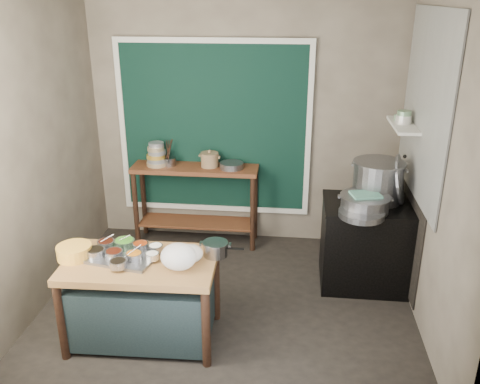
# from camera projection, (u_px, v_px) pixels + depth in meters

# --- Properties ---
(floor) EXTENTS (3.50, 3.00, 0.02)m
(floor) POSITION_uv_depth(u_px,v_px,m) (228.00, 304.00, 4.93)
(floor) COLOR black
(floor) RESTS_ON ground
(back_wall) EXTENTS (3.50, 0.02, 2.80)m
(back_wall) POSITION_uv_depth(u_px,v_px,m) (245.00, 125.00, 5.81)
(back_wall) COLOR #786B5C
(back_wall) RESTS_ON floor
(left_wall) EXTENTS (0.02, 3.00, 2.80)m
(left_wall) POSITION_uv_depth(u_px,v_px,m) (34.00, 159.00, 4.59)
(left_wall) COLOR #786B5C
(left_wall) RESTS_ON floor
(right_wall) EXTENTS (0.02, 3.00, 2.80)m
(right_wall) POSITION_uv_depth(u_px,v_px,m) (436.00, 174.00, 4.23)
(right_wall) COLOR #786B5C
(right_wall) RESTS_ON floor
(curtain_panel) EXTENTS (2.10, 0.02, 1.90)m
(curtain_panel) POSITION_uv_depth(u_px,v_px,m) (214.00, 129.00, 5.82)
(curtain_panel) COLOR black
(curtain_panel) RESTS_ON back_wall
(curtain_frame) EXTENTS (2.22, 0.03, 2.02)m
(curtain_frame) POSITION_uv_depth(u_px,v_px,m) (214.00, 129.00, 5.81)
(curtain_frame) COLOR beige
(curtain_frame) RESTS_ON back_wall
(tile_panel) EXTENTS (0.02, 1.70, 1.70)m
(tile_panel) POSITION_uv_depth(u_px,v_px,m) (425.00, 106.00, 4.57)
(tile_panel) COLOR #B2B2AA
(tile_panel) RESTS_ON right_wall
(soot_patch) EXTENTS (0.01, 1.30, 1.30)m
(soot_patch) POSITION_uv_depth(u_px,v_px,m) (408.00, 218.00, 5.09)
(soot_patch) COLOR black
(soot_patch) RESTS_ON right_wall
(wall_shelf) EXTENTS (0.22, 0.70, 0.03)m
(wall_shelf) POSITION_uv_depth(u_px,v_px,m) (404.00, 125.00, 4.95)
(wall_shelf) COLOR beige
(wall_shelf) RESTS_ON right_wall
(prep_table) EXTENTS (1.27, 0.76, 0.75)m
(prep_table) POSITION_uv_depth(u_px,v_px,m) (143.00, 300.00, 4.31)
(prep_table) COLOR brown
(prep_table) RESTS_ON floor
(back_counter) EXTENTS (1.45, 0.40, 0.95)m
(back_counter) POSITION_uv_depth(u_px,v_px,m) (196.00, 205.00, 5.99)
(back_counter) COLOR brown
(back_counter) RESTS_ON floor
(stove_block) EXTENTS (0.90, 0.68, 0.85)m
(stove_block) POSITION_uv_depth(u_px,v_px,m) (367.00, 245.00, 5.14)
(stove_block) COLOR black
(stove_block) RESTS_ON floor
(stove_top) EXTENTS (0.92, 0.69, 0.03)m
(stove_top) POSITION_uv_depth(u_px,v_px,m) (371.00, 205.00, 4.97)
(stove_top) COLOR black
(stove_top) RESTS_ON stove_block
(condiment_tray) EXTENTS (0.59, 0.47, 0.02)m
(condiment_tray) POSITION_uv_depth(u_px,v_px,m) (124.00, 257.00, 4.21)
(condiment_tray) COLOR gray
(condiment_tray) RESTS_ON prep_table
(condiment_bowls) EXTENTS (0.62, 0.49, 0.07)m
(condiment_bowls) POSITION_uv_depth(u_px,v_px,m) (123.00, 251.00, 4.23)
(condiment_bowls) COLOR gray
(condiment_bowls) RESTS_ON condiment_tray
(yellow_basin) EXTENTS (0.33, 0.33, 0.11)m
(yellow_basin) POSITION_uv_depth(u_px,v_px,m) (74.00, 252.00, 4.20)
(yellow_basin) COLOR #D18540
(yellow_basin) RESTS_ON prep_table
(saucepan) EXTENTS (0.22, 0.22, 0.12)m
(saucepan) POSITION_uv_depth(u_px,v_px,m) (215.00, 249.00, 4.24)
(saucepan) COLOR gray
(saucepan) RESTS_ON prep_table
(plastic_bag_a) EXTENTS (0.33, 0.29, 0.22)m
(plastic_bag_a) POSITION_uv_depth(u_px,v_px,m) (179.00, 257.00, 4.02)
(plastic_bag_a) COLOR white
(plastic_bag_a) RESTS_ON prep_table
(plastic_bag_b) EXTENTS (0.24, 0.22, 0.15)m
(plastic_bag_b) POSITION_uv_depth(u_px,v_px,m) (191.00, 253.00, 4.14)
(plastic_bag_b) COLOR white
(plastic_bag_b) RESTS_ON prep_table
(bowl_stack) EXTENTS (0.24, 0.24, 0.27)m
(bowl_stack) POSITION_uv_depth(u_px,v_px,m) (157.00, 156.00, 5.81)
(bowl_stack) COLOR tan
(bowl_stack) RESTS_ON back_counter
(utensil_cup) EXTENTS (0.19, 0.19, 0.10)m
(utensil_cup) POSITION_uv_depth(u_px,v_px,m) (169.00, 161.00, 5.83)
(utensil_cup) COLOR gray
(utensil_cup) RESTS_ON back_counter
(ceramic_crock) EXTENTS (0.26, 0.26, 0.14)m
(ceramic_crock) POSITION_uv_depth(u_px,v_px,m) (210.00, 160.00, 5.79)
(ceramic_crock) COLOR #856549
(ceramic_crock) RESTS_ON back_counter
(wide_bowl) EXTENTS (0.34, 0.34, 0.07)m
(wide_bowl) POSITION_uv_depth(u_px,v_px,m) (232.00, 165.00, 5.74)
(wide_bowl) COLOR gray
(wide_bowl) RESTS_ON back_counter
(stock_pot) EXTENTS (0.64, 0.64, 0.40)m
(stock_pot) POSITION_uv_depth(u_px,v_px,m) (378.00, 181.00, 4.98)
(stock_pot) COLOR gray
(stock_pot) RESTS_ON stove_top
(pot_lid) EXTENTS (0.25, 0.51, 0.49)m
(pot_lid) POSITION_uv_depth(u_px,v_px,m) (400.00, 179.00, 4.92)
(pot_lid) COLOR gray
(pot_lid) RESTS_ON stove_top
(steamer) EXTENTS (0.50, 0.50, 0.16)m
(steamer) POSITION_uv_depth(u_px,v_px,m) (365.00, 203.00, 4.78)
(steamer) COLOR gray
(steamer) RESTS_ON stove_top
(green_cloth) EXTENTS (0.31, 0.26, 0.02)m
(green_cloth) POSITION_uv_depth(u_px,v_px,m) (366.00, 195.00, 4.75)
(green_cloth) COLOR #569388
(green_cloth) RESTS_ON steamer
(shallow_pan) EXTENTS (0.50, 0.50, 0.06)m
(shallow_pan) POSITION_uv_depth(u_px,v_px,m) (361.00, 214.00, 4.67)
(shallow_pan) COLOR gray
(shallow_pan) RESTS_ON stove_top
(shelf_bowl_stack) EXTENTS (0.16, 0.16, 0.13)m
(shelf_bowl_stack) POSITION_uv_depth(u_px,v_px,m) (404.00, 118.00, 4.94)
(shelf_bowl_stack) COLOR silver
(shelf_bowl_stack) RESTS_ON wall_shelf
(shelf_bowl_green) EXTENTS (0.18, 0.18, 0.05)m
(shelf_bowl_green) POSITION_uv_depth(u_px,v_px,m) (401.00, 118.00, 5.08)
(shelf_bowl_green) COLOR gray
(shelf_bowl_green) RESTS_ON wall_shelf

